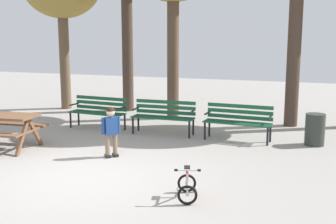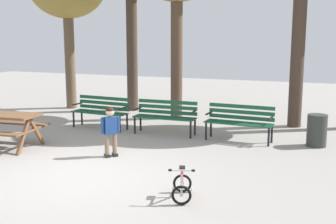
{
  "view_description": "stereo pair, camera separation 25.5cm",
  "coord_description": "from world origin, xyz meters",
  "px_view_note": "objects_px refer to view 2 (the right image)",
  "views": [
    {
      "loc": [
        3.96,
        -6.19,
        2.45
      ],
      "look_at": [
        0.75,
        2.23,
        0.85
      ],
      "focal_mm": 45.41,
      "sensor_mm": 36.0,
      "label": 1
    },
    {
      "loc": [
        4.2,
        -6.1,
        2.45
      ],
      "look_at": [
        0.75,
        2.23,
        0.85
      ],
      "focal_mm": 45.41,
      "sensor_mm": 36.0,
      "label": 2
    }
  ],
  "objects_px": {
    "park_bench_right": "(240,120)",
    "trash_bin": "(317,130)",
    "park_bench_left": "(166,114)",
    "child_standing": "(110,127)",
    "park_bench_far_left": "(101,109)",
    "kids_bicycle": "(182,186)"
  },
  "relations": [
    {
      "from": "park_bench_right",
      "to": "trash_bin",
      "type": "distance_m",
      "value": 1.75
    },
    {
      "from": "trash_bin",
      "to": "kids_bicycle",
      "type": "bearing_deg",
      "value": -112.39
    },
    {
      "from": "child_standing",
      "to": "kids_bicycle",
      "type": "xyz_separation_m",
      "value": [
        2.18,
        -1.61,
        -0.42
      ]
    },
    {
      "from": "park_bench_far_left",
      "to": "park_bench_right",
      "type": "relative_size",
      "value": 1.01
    },
    {
      "from": "park_bench_left",
      "to": "trash_bin",
      "type": "bearing_deg",
      "value": 2.41
    },
    {
      "from": "park_bench_far_left",
      "to": "park_bench_right",
      "type": "bearing_deg",
      "value": 0.22
    },
    {
      "from": "park_bench_left",
      "to": "park_bench_right",
      "type": "bearing_deg",
      "value": 0.28
    },
    {
      "from": "park_bench_right",
      "to": "park_bench_far_left",
      "type": "bearing_deg",
      "value": -179.78
    },
    {
      "from": "park_bench_far_left",
      "to": "child_standing",
      "type": "height_order",
      "value": "child_standing"
    },
    {
      "from": "kids_bicycle",
      "to": "trash_bin",
      "type": "distance_m",
      "value": 4.47
    },
    {
      "from": "park_bench_right",
      "to": "kids_bicycle",
      "type": "xyz_separation_m",
      "value": [
        0.04,
        -3.99,
        -0.31
      ]
    },
    {
      "from": "park_bench_right",
      "to": "trash_bin",
      "type": "height_order",
      "value": "park_bench_right"
    },
    {
      "from": "park_bench_far_left",
      "to": "park_bench_left",
      "type": "bearing_deg",
      "value": 0.16
    },
    {
      "from": "park_bench_far_left",
      "to": "child_standing",
      "type": "distance_m",
      "value": 2.89
    },
    {
      "from": "park_bench_far_left",
      "to": "kids_bicycle",
      "type": "height_order",
      "value": "park_bench_far_left"
    },
    {
      "from": "park_bench_left",
      "to": "child_standing",
      "type": "height_order",
      "value": "child_standing"
    },
    {
      "from": "park_bench_left",
      "to": "child_standing",
      "type": "relative_size",
      "value": 1.54
    },
    {
      "from": "park_bench_far_left",
      "to": "trash_bin",
      "type": "bearing_deg",
      "value": 1.65
    },
    {
      "from": "park_bench_left",
      "to": "child_standing",
      "type": "xyz_separation_m",
      "value": [
        -0.23,
        -2.37,
        0.11
      ]
    },
    {
      "from": "park_bench_left",
      "to": "park_bench_right",
      "type": "relative_size",
      "value": 1.0
    },
    {
      "from": "kids_bicycle",
      "to": "trash_bin",
      "type": "bearing_deg",
      "value": 67.61
    },
    {
      "from": "park_bench_left",
      "to": "kids_bicycle",
      "type": "bearing_deg",
      "value": -63.97
    }
  ]
}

